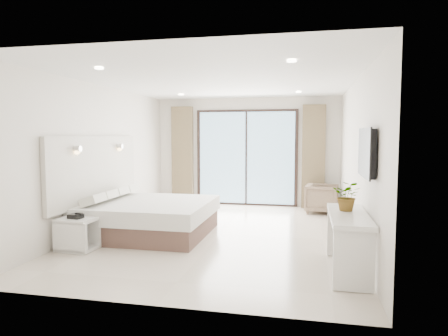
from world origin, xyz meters
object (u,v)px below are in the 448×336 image
at_px(bed, 149,217).
at_px(console_desk, 348,230).
at_px(nightstand, 77,234).
at_px(armchair, 322,197).

distance_m(bed, console_desk, 3.56).
bearing_deg(console_desk, bed, 157.76).
relative_size(bed, nightstand, 3.68).
height_order(nightstand, armchair, armchair).
distance_m(console_desk, armchair, 4.02).
bearing_deg(bed, nightstand, -120.56).
relative_size(nightstand, armchair, 0.80).
xyz_separation_m(nightstand, console_desk, (3.98, -0.17, 0.31)).
relative_size(console_desk, armchair, 2.09).
relative_size(bed, armchair, 2.94).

